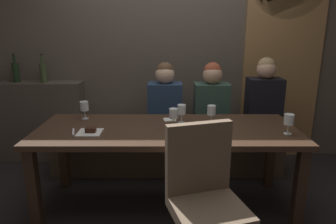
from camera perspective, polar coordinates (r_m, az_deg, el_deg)
ground at (r=2.91m, az=-0.31°, el=-16.90°), size 9.00×9.00×0.00m
back_wall_tiled at (r=3.68m, az=-0.28°, el=14.56°), size 6.00×0.12×3.00m
arched_door at (r=3.86m, az=20.67°, el=11.63°), size 0.90×0.05×2.55m
back_counter at (r=3.98m, az=-23.18°, el=-1.60°), size 1.10×0.28×0.95m
dining_table at (r=2.62m, az=-0.33°, el=-4.78°), size 2.20×0.84×0.74m
banquette_bench at (r=3.43m, az=-0.28°, el=-7.36°), size 2.50×0.44×0.45m
chair_near_side at (r=2.02m, az=6.70°, el=-14.41°), size 0.55×0.55×0.98m
diner_redhead at (r=3.25m, az=-0.66°, el=2.19°), size 0.36×0.24×0.77m
diner_bearded at (r=3.25m, az=8.02°, el=2.06°), size 0.36×0.24×0.77m
diner_far_end at (r=3.42m, az=17.38°, el=2.55°), size 0.36×0.24×0.82m
wine_bottle_dark_red at (r=3.96m, az=-26.68°, el=6.75°), size 0.08×0.08×0.33m
wine_bottle_pale_label at (r=3.80m, az=-22.39°, el=6.92°), size 0.08×0.08×0.33m
wine_glass_end_right at (r=2.58m, az=0.95°, el=-0.45°), size 0.08×0.08×0.16m
wine_glass_center_front at (r=2.59m, az=21.56°, el=-1.47°), size 0.08×0.08×0.16m
wine_glass_center_back at (r=2.71m, az=2.44°, el=0.31°), size 0.08×0.08×0.16m
wine_glass_far_right at (r=2.71m, az=8.02°, el=0.16°), size 0.08×0.08×0.16m
wine_glass_end_left at (r=2.92m, az=-15.48°, el=0.99°), size 0.08×0.08×0.16m
dessert_plate at (r=2.54m, az=-14.47°, el=-3.56°), size 0.19×0.19×0.05m
fork_on_table at (r=2.60m, az=-17.38°, el=-3.55°), size 0.06×0.17×0.01m
folded_napkin at (r=2.81m, az=0.21°, el=-1.43°), size 0.12×0.11×0.01m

